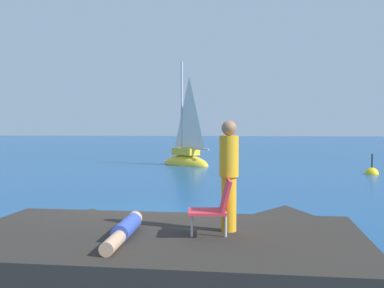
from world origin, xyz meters
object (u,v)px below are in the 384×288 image
sailboat_near (186,159)px  person_sunbather (125,230)px  person_standing (229,172)px  marker_buoy (372,174)px  beach_chair (215,205)px

sailboat_near → person_sunbather: 17.87m
sailboat_near → person_standing: (2.53, -17.26, 1.05)m
person_sunbather → person_standing: bearing=111.5°
sailboat_near → marker_buoy: (8.24, -3.71, -0.31)m
sailboat_near → beach_chair: bearing=137.4°
sailboat_near → person_standing: sailboat_near is taller
person_sunbather → person_standing: (1.41, 0.57, 0.75)m
person_sunbather → beach_chair: size_ratio=2.21×
person_sunbather → marker_buoy: bearing=152.7°
beach_chair → marker_buoy: size_ratio=0.71×
sailboat_near → person_standing: size_ratio=3.60×
person_sunbather → marker_buoy: marker_buoy is taller
person_sunbather → beach_chair: (1.23, 0.20, 0.33)m
person_standing → beach_chair: size_ratio=2.03×
sailboat_near → beach_chair: 17.80m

